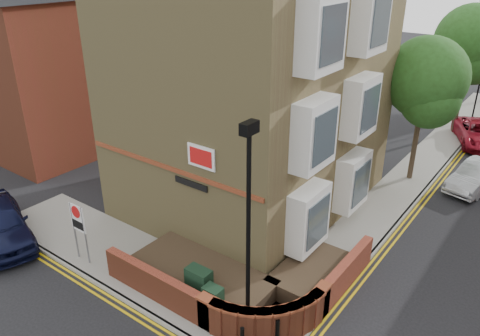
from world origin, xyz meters
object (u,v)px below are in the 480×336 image
Objects in this scene: lamppost at (248,235)px; zone_sign at (78,223)px; silver_car_near at (477,176)px; utility_cabinet_large at (199,286)px.

lamppost reaches higher than zone_sign.
lamppost is 6.85m from zone_sign.
lamppost is at bearing -90.52° from silver_car_near.
utility_cabinet_large is at bearing -97.94° from silver_car_near.
lamppost is 2.86× the size of zone_sign.
lamppost is at bearing -3.01° from utility_cabinet_large.
lamppost reaches higher than utility_cabinet_large.
utility_cabinet_large is 0.55× the size of zone_sign.
silver_car_near is (5.05, 13.59, -0.09)m from utility_cabinet_large.
lamppost is at bearing 6.07° from zone_sign.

